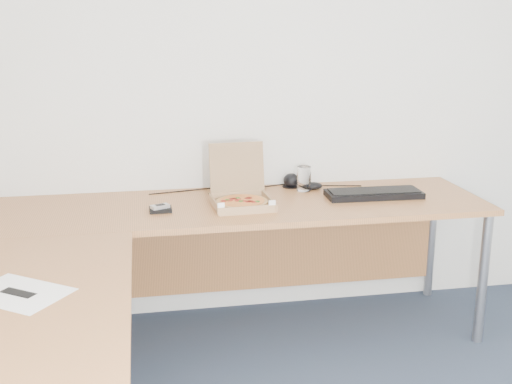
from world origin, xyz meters
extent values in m
cube|color=#AE6C3B|center=(-0.50, 1.40, 0.71)|extent=(2.50, 0.70, 0.03)
cube|color=#AE6C3B|center=(-1.40, 0.30, 0.71)|extent=(0.70, 1.50, 0.03)
cylinder|color=gray|center=(0.70, 1.70, 0.35)|extent=(0.05, 0.05, 0.70)
cube|color=#AA8257|center=(-0.51, 1.35, 0.73)|extent=(0.29, 0.29, 0.01)
cube|color=#AA8257|center=(-0.51, 1.51, 0.88)|extent=(0.29, 0.06, 0.28)
cylinder|color=tan|center=(-0.51, 1.35, 0.75)|extent=(0.26, 0.26, 0.02)
cylinder|color=#D04029|center=(-0.51, 1.35, 0.76)|extent=(0.22, 0.22, 0.00)
cylinder|color=white|center=(-0.13, 1.59, 0.80)|extent=(0.08, 0.08, 0.13)
cube|color=black|center=(0.20, 1.40, 0.75)|extent=(0.51, 0.19, 0.03)
ellipsoid|color=black|center=(-0.07, 1.60, 0.75)|extent=(0.12, 0.09, 0.04)
cube|color=black|center=(-0.91, 1.34, 0.74)|extent=(0.11, 0.09, 0.02)
cube|color=#B2B5BA|center=(-0.92, 1.33, 0.76)|extent=(0.10, 0.08, 0.02)
cube|color=white|center=(-1.43, 0.45, 0.73)|extent=(0.40, 0.38, 0.00)
ellipsoid|color=black|center=(-0.18, 1.68, 0.77)|extent=(0.10, 0.10, 0.08)
camera|label=1|loc=(-0.99, -1.68, 1.63)|focal=44.81mm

